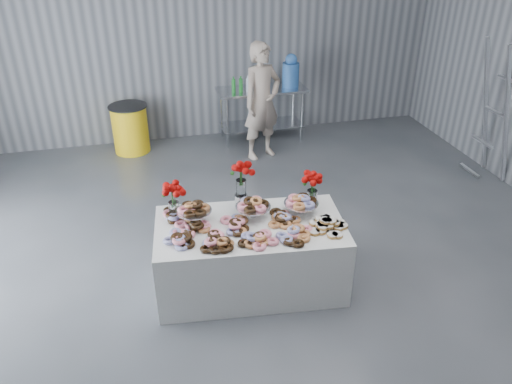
% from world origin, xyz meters
% --- Properties ---
extents(ground, '(9.00, 9.00, 0.00)m').
position_xyz_m(ground, '(0.00, 0.00, 0.00)').
color(ground, '#393C41').
rests_on(ground, ground).
extents(room_walls, '(8.04, 9.04, 4.02)m').
position_xyz_m(room_walls, '(-0.27, 0.07, 2.64)').
color(room_walls, gray).
rests_on(room_walls, ground).
extents(display_table, '(2.00, 1.20, 0.75)m').
position_xyz_m(display_table, '(-0.19, 0.31, 0.38)').
color(display_table, white).
rests_on(display_table, ground).
extents(prep_table, '(1.50, 0.60, 0.90)m').
position_xyz_m(prep_table, '(0.90, 4.10, 0.62)').
color(prep_table, silver).
rests_on(prep_table, ground).
extents(donut_mounds, '(1.88, 0.99, 0.09)m').
position_xyz_m(donut_mounds, '(-0.19, 0.26, 0.80)').
color(donut_mounds, '#D28A4D').
rests_on(donut_mounds, display_table).
extents(cake_stand_left, '(0.36, 0.36, 0.17)m').
position_xyz_m(cake_stand_left, '(-0.72, 0.51, 0.89)').
color(cake_stand_left, silver).
rests_on(cake_stand_left, display_table).
extents(cake_stand_mid, '(0.36, 0.36, 0.17)m').
position_xyz_m(cake_stand_mid, '(-0.12, 0.45, 0.89)').
color(cake_stand_mid, silver).
rests_on(cake_stand_mid, display_table).
extents(cake_stand_right, '(0.36, 0.36, 0.17)m').
position_xyz_m(cake_stand_right, '(0.37, 0.40, 0.89)').
color(cake_stand_right, silver).
rests_on(cake_stand_right, display_table).
extents(danish_pile, '(0.48, 0.48, 0.11)m').
position_xyz_m(danish_pile, '(0.54, 0.08, 0.81)').
color(danish_pile, silver).
rests_on(danish_pile, display_table).
extents(bouquet_left, '(0.26, 0.26, 0.42)m').
position_xyz_m(bouquet_left, '(-0.91, 0.64, 1.05)').
color(bouquet_left, white).
rests_on(bouquet_left, display_table).
extents(bouquet_right, '(0.26, 0.26, 0.42)m').
position_xyz_m(bouquet_right, '(0.54, 0.53, 1.05)').
color(bouquet_right, white).
rests_on(bouquet_right, display_table).
extents(bouquet_center, '(0.26, 0.26, 0.57)m').
position_xyz_m(bouquet_center, '(-0.20, 0.66, 1.13)').
color(bouquet_center, silver).
rests_on(bouquet_center, display_table).
extents(water_jug, '(0.28, 0.28, 0.55)m').
position_xyz_m(water_jug, '(1.40, 4.10, 1.15)').
color(water_jug, '#458BEB').
rests_on(water_jug, prep_table).
extents(drink_bottles, '(0.54, 0.08, 0.27)m').
position_xyz_m(drink_bottles, '(0.58, 4.00, 1.04)').
color(drink_bottles, '#268C33').
rests_on(drink_bottles, prep_table).
extents(person, '(0.79, 0.66, 1.83)m').
position_xyz_m(person, '(0.73, 3.41, 0.92)').
color(person, '#CC8C93').
rests_on(person, ground).
extents(trash_barrel, '(0.62, 0.62, 0.79)m').
position_xyz_m(trash_barrel, '(-1.31, 4.10, 0.40)').
color(trash_barrel, yellow).
rests_on(trash_barrel, ground).
extents(stepladder, '(0.68, 0.51, 2.05)m').
position_xyz_m(stepladder, '(3.75, 1.90, 1.02)').
color(stepladder, silver).
rests_on(stepladder, ground).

